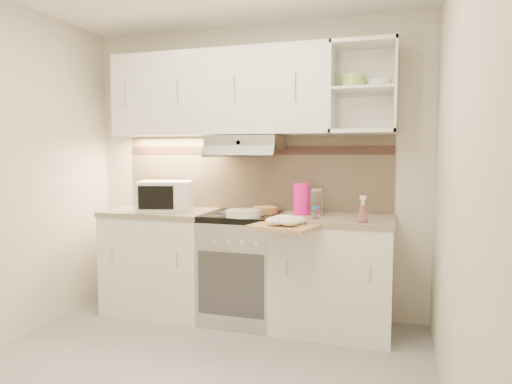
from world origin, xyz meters
TOP-DOWN VIEW (x-y plane):
  - ground at (0.00, 0.00)m, footprint 3.00×3.00m
  - room_shell at (0.00, 0.37)m, footprint 3.04×2.84m
  - base_cabinet_left at (-0.75, 1.10)m, footprint 0.90×0.60m
  - worktop_left at (-0.75, 1.10)m, footprint 0.92×0.62m
  - base_cabinet_right at (0.75, 1.10)m, footprint 0.90×0.60m
  - worktop_right at (0.75, 1.10)m, footprint 0.92×0.62m
  - electric_range at (0.00, 1.10)m, footprint 0.60×0.60m
  - microwave at (-0.70, 1.09)m, footprint 0.53×0.46m
  - watering_can at (-0.67, 1.02)m, footprint 0.23×0.12m
  - plate_stack at (0.07, 0.92)m, footprint 0.28×0.28m
  - bread_loaf at (0.18, 1.17)m, footprint 0.20×0.20m
  - pink_pitcher at (0.48, 1.17)m, footprint 0.14×0.13m
  - glass_jar at (0.60, 1.18)m, footprint 0.11×0.11m
  - spice_jar at (0.63, 0.98)m, footprint 0.06×0.06m
  - spray_bottle at (0.98, 0.88)m, footprint 0.08×0.08m
  - cutting_board at (0.46, 0.74)m, footprint 0.54×0.50m
  - dish_towel at (0.48, 0.71)m, footprint 0.33×0.30m

SIDE VIEW (x-z plane):
  - ground at x=0.00m, z-range 0.00..0.00m
  - base_cabinet_left at x=-0.75m, z-range 0.00..0.86m
  - base_cabinet_right at x=0.75m, z-range 0.00..0.86m
  - electric_range at x=0.00m, z-range 0.00..0.90m
  - cutting_board at x=0.46m, z-range 0.86..0.88m
  - worktop_left at x=-0.75m, z-range 0.86..0.90m
  - worktop_right at x=0.75m, z-range 0.86..0.90m
  - dish_towel at x=0.48m, z-range 0.88..0.96m
  - bread_loaf at x=0.18m, z-range 0.90..0.95m
  - plate_stack at x=0.07m, z-range 0.90..0.96m
  - spice_jar at x=0.63m, z-range 0.90..0.99m
  - watering_can at x=-0.67m, z-range 0.87..1.07m
  - spray_bottle at x=0.98m, z-range 0.88..1.08m
  - glass_jar at x=0.60m, z-range 0.90..1.12m
  - microwave at x=-0.70m, z-range 0.90..1.15m
  - pink_pitcher at x=0.48m, z-range 0.90..1.16m
  - room_shell at x=0.00m, z-range 0.37..2.89m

